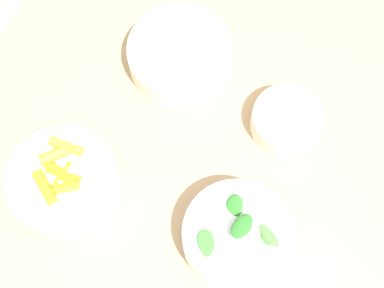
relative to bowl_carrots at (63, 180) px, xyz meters
name	(u,v)px	position (x,y,z in m)	size (l,w,h in m)	color
ground_plane	(188,261)	(0.06, -0.19, -0.75)	(10.00, 10.00, 0.00)	#2D2D33
dining_table	(186,210)	(0.06, -0.19, -0.12)	(1.25, 1.05, 0.72)	tan
bowl_carrots	(63,180)	(0.00, 0.00, 0.00)	(0.18, 0.18, 0.06)	silver
bowl_greens	(237,236)	(0.03, -0.29, 0.00)	(0.17, 0.17, 0.08)	white
bowl_beans_hotdog	(180,55)	(0.28, -0.08, 0.00)	(0.18, 0.18, 0.06)	silver
bowl_cookies	(286,119)	(0.24, -0.29, 0.00)	(0.12, 0.12, 0.05)	silver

